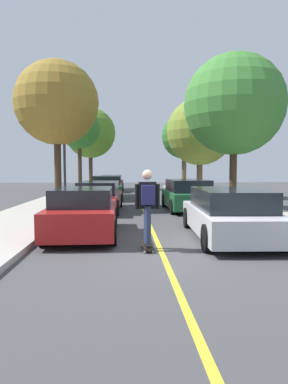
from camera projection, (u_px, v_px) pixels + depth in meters
The scene contains 17 objects.
ground at pixel (162, 253), 7.76m from camera, with size 80.00×80.00×0.00m, color #424244.
center_line at pixel (150, 224), 11.74m from camera, with size 0.12×39.20×0.01m, color gold.
parked_car_left_nearest at pixel (84, 212), 9.70m from camera, with size 1.93×4.06×1.35m.
parked_car_left_near at pixel (99, 196), 15.34m from camera, with size 2.02×4.70×1.32m.
parked_car_left_far at pixel (107, 188), 21.34m from camera, with size 2.04×4.45×1.45m.
parked_car_left_farthest at pixel (111, 183), 28.49m from camera, with size 1.98×4.26×1.37m.
parked_car_right_nearest at pixel (229, 214), 9.39m from camera, with size 2.14×4.72×1.34m.
parked_car_right_near at pixel (188, 195), 15.65m from camera, with size 2.05×4.13×1.39m.
street_tree_left_nearest at pixel (57, 103), 16.17m from camera, with size 3.92×3.92×6.79m.
street_tree_left_near at pixel (79, 129), 24.05m from camera, with size 2.87×2.87×5.99m.
street_tree_left_far at pixel (90, 133), 31.46m from camera, with size 4.56×4.56×7.28m.
street_tree_right_nearest at pixel (234, 105), 15.36m from camera, with size 4.47×4.47×6.82m.
street_tree_right_near at pixel (200, 132), 22.46m from camera, with size 4.35×4.35×6.33m.
street_tree_right_far at pixel (184, 136), 28.51m from camera, with size 3.74×3.74×6.30m.
streetlamp at pixel (64, 140), 16.55m from camera, with size 0.36×0.24×5.48m.
skateboard at pixel (147, 246), 8.06m from camera, with size 0.24×0.84×0.10m.
skateboarder at pixel (147, 203), 7.96m from camera, with size 0.58×0.70×1.76m.
Camera 1 is at (-0.80, -7.62, 1.88)m, focal length 32.40 mm.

